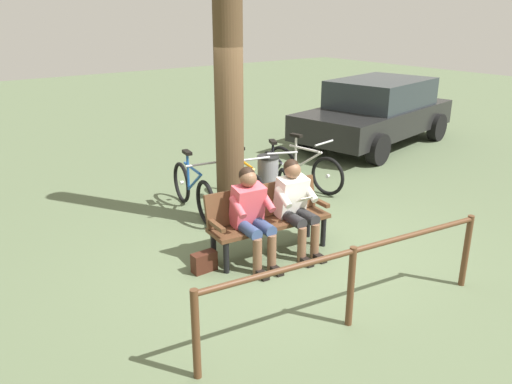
% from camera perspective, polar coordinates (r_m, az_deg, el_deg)
% --- Properties ---
extents(ground_plane, '(40.00, 40.00, 0.00)m').
position_cam_1_polar(ground_plane, '(6.75, 3.72, -6.47)').
color(ground_plane, '#566647').
extents(bench, '(1.64, 0.65, 0.87)m').
position_cam_1_polar(bench, '(6.52, 1.22, -2.52)').
color(bench, '#51331E').
rests_on(bench, ground).
extents(person_reading, '(0.52, 0.80, 1.20)m').
position_cam_1_polar(person_reading, '(6.50, 4.41, -1.14)').
color(person_reading, white).
rests_on(person_reading, ground).
extents(person_companion, '(0.52, 0.80, 1.20)m').
position_cam_1_polar(person_companion, '(6.18, -0.46, -2.23)').
color(person_companion, '#D84C59').
rests_on(person_companion, ground).
extents(handbag, '(0.30, 0.14, 0.24)m').
position_cam_1_polar(handbag, '(6.21, -5.76, -7.72)').
color(handbag, '#3F1E14').
rests_on(handbag, ground).
extents(tree_trunk, '(0.39, 0.39, 4.09)m').
position_cam_1_polar(tree_trunk, '(7.00, -3.05, 12.06)').
color(tree_trunk, '#4C3823').
rests_on(tree_trunk, ground).
extents(litter_bin, '(0.34, 0.34, 0.85)m').
position_cam_1_polar(litter_bin, '(7.98, 1.32, 1.10)').
color(litter_bin, slate).
rests_on(litter_bin, ground).
extents(bicycle_red, '(0.48, 1.67, 0.94)m').
position_cam_1_polar(bicycle_red, '(8.94, 5.29, 2.64)').
color(bicycle_red, black).
rests_on(bicycle_red, ground).
extents(bicycle_blue, '(0.77, 1.55, 0.94)m').
position_cam_1_polar(bicycle_blue, '(8.43, 2.15, 1.65)').
color(bicycle_blue, black).
rests_on(bicycle_blue, ground).
extents(bicycle_purple, '(0.56, 1.65, 0.94)m').
position_cam_1_polar(bicycle_purple, '(8.10, -1.28, 0.89)').
color(bicycle_purple, black).
rests_on(bicycle_purple, ground).
extents(bicycle_black, '(0.48, 1.67, 0.94)m').
position_cam_1_polar(bicycle_black, '(7.88, -7.01, 0.20)').
color(bicycle_black, black).
rests_on(bicycle_black, ground).
extents(railing_fence, '(3.27, 0.53, 0.85)m').
position_cam_1_polar(railing_fence, '(5.07, 10.59, -8.59)').
color(railing_fence, '#51331E').
rests_on(railing_fence, ground).
extents(parked_car, '(4.46, 2.61, 1.47)m').
position_cam_1_polar(parked_car, '(12.12, 13.22, 8.75)').
color(parked_car, black).
rests_on(parked_car, ground).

